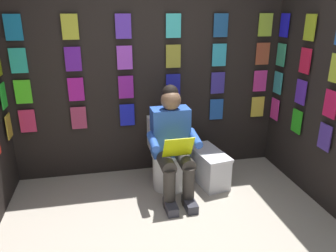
# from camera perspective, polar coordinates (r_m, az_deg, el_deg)

# --- Properties ---
(display_wall_back) EXTENTS (3.27, 0.14, 2.49)m
(display_wall_back) POSITION_cam_1_polar(r_m,az_deg,el_deg) (3.86, -3.43, 9.74)
(display_wall_back) COLOR black
(display_wall_back) RESTS_ON ground
(display_wall_left) EXTENTS (0.14, 1.79, 2.49)m
(display_wall_left) POSITION_cam_1_polar(r_m,az_deg,el_deg) (3.63, 25.73, 7.17)
(display_wall_left) COLOR black
(display_wall_left) RESTS_ON ground
(toilet) EXTENTS (0.41, 0.56, 0.77)m
(toilet) POSITION_cam_1_polar(r_m,az_deg,el_deg) (3.72, -0.01, -5.55)
(toilet) COLOR white
(toilet) RESTS_ON ground
(person_reading) EXTENTS (0.53, 0.69, 1.19)m
(person_reading) POSITION_cam_1_polar(r_m,az_deg,el_deg) (3.41, 0.85, -2.97)
(person_reading) COLOR blue
(person_reading) RESTS_ON ground
(comic_longbox_near) EXTENTS (0.39, 0.64, 0.39)m
(comic_longbox_near) POSITION_cam_1_polar(r_m,az_deg,el_deg) (3.84, 7.08, -7.03)
(comic_longbox_near) COLOR silver
(comic_longbox_near) RESTS_ON ground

